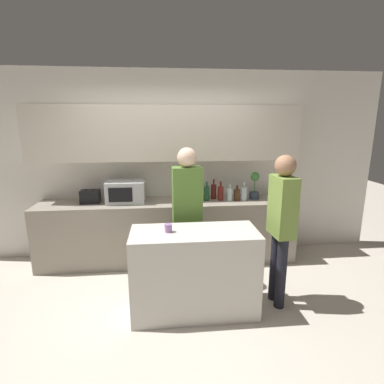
{
  "coord_description": "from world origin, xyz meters",
  "views": [
    {
      "loc": [
        -0.06,
        -2.69,
        1.99
      ],
      "look_at": [
        0.24,
        0.39,
        1.25
      ],
      "focal_mm": 28.0,
      "sensor_mm": 36.0,
      "label": 1
    }
  ],
  "objects_px": {
    "toaster": "(90,197)",
    "person_center": "(187,206)",
    "microwave": "(126,192)",
    "bottle_4": "(230,194)",
    "bottle_6": "(244,194)",
    "person_left": "(282,219)",
    "bottle_0": "(197,192)",
    "potted_plant": "(255,185)",
    "bottle_2": "(214,191)",
    "bottle_5": "(237,195)",
    "cup_0": "(168,228)",
    "bottle_1": "(207,193)",
    "bottle_3": "(220,193)"
  },
  "relations": [
    {
      "from": "microwave",
      "to": "person_left",
      "type": "xyz_separation_m",
      "value": [
        1.75,
        -1.22,
        -0.05
      ]
    },
    {
      "from": "microwave",
      "to": "potted_plant",
      "type": "distance_m",
      "value": 1.83
    },
    {
      "from": "bottle_0",
      "to": "bottle_4",
      "type": "height_order",
      "value": "bottle_0"
    },
    {
      "from": "bottle_0",
      "to": "bottle_3",
      "type": "relative_size",
      "value": 1.04
    },
    {
      "from": "bottle_0",
      "to": "bottle_3",
      "type": "bearing_deg",
      "value": -9.18
    },
    {
      "from": "potted_plant",
      "to": "bottle_5",
      "type": "relative_size",
      "value": 1.78
    },
    {
      "from": "cup_0",
      "to": "bottle_1",
      "type": "bearing_deg",
      "value": 65.3
    },
    {
      "from": "toaster",
      "to": "bottle_5",
      "type": "bearing_deg",
      "value": -1.92
    },
    {
      "from": "bottle_6",
      "to": "person_center",
      "type": "distance_m",
      "value": 1.08
    },
    {
      "from": "bottle_6",
      "to": "person_center",
      "type": "height_order",
      "value": "person_center"
    },
    {
      "from": "bottle_0",
      "to": "cup_0",
      "type": "height_order",
      "value": "bottle_0"
    },
    {
      "from": "toaster",
      "to": "bottle_2",
      "type": "height_order",
      "value": "bottle_2"
    },
    {
      "from": "bottle_0",
      "to": "person_center",
      "type": "distance_m",
      "value": 0.79
    },
    {
      "from": "person_left",
      "to": "bottle_0",
      "type": "bearing_deg",
      "value": 27.73
    },
    {
      "from": "person_left",
      "to": "bottle_5",
      "type": "bearing_deg",
      "value": 6.25
    },
    {
      "from": "bottle_1",
      "to": "person_left",
      "type": "height_order",
      "value": "person_left"
    },
    {
      "from": "bottle_0",
      "to": "bottle_2",
      "type": "relative_size",
      "value": 0.98
    },
    {
      "from": "potted_plant",
      "to": "bottle_3",
      "type": "height_order",
      "value": "potted_plant"
    },
    {
      "from": "bottle_0",
      "to": "cup_0",
      "type": "distance_m",
      "value": 1.37
    },
    {
      "from": "potted_plant",
      "to": "bottle_0",
      "type": "relative_size",
      "value": 1.39
    },
    {
      "from": "bottle_0",
      "to": "toaster",
      "type": "bearing_deg",
      "value": -179.11
    },
    {
      "from": "bottle_0",
      "to": "bottle_1",
      "type": "xyz_separation_m",
      "value": [
        0.13,
        -0.05,
        -0.0
      ]
    },
    {
      "from": "bottle_6",
      "to": "bottle_3",
      "type": "bearing_deg",
      "value": 170.89
    },
    {
      "from": "bottle_5",
      "to": "cup_0",
      "type": "distance_m",
      "value": 1.56
    },
    {
      "from": "toaster",
      "to": "bottle_6",
      "type": "xyz_separation_m",
      "value": [
        2.14,
        -0.08,
        0.01
      ]
    },
    {
      "from": "bottle_1",
      "to": "cup_0",
      "type": "height_order",
      "value": "bottle_1"
    },
    {
      "from": "person_left",
      "to": "microwave",
      "type": "bearing_deg",
      "value": 51.87
    },
    {
      "from": "bottle_1",
      "to": "bottle_4",
      "type": "height_order",
      "value": "bottle_1"
    },
    {
      "from": "microwave",
      "to": "bottle_1",
      "type": "bearing_deg",
      "value": -1.1
    },
    {
      "from": "microwave",
      "to": "potted_plant",
      "type": "xyz_separation_m",
      "value": [
        1.83,
        0.0,
        0.05
      ]
    },
    {
      "from": "bottle_3",
      "to": "bottle_4",
      "type": "height_order",
      "value": "bottle_3"
    },
    {
      "from": "microwave",
      "to": "person_center",
      "type": "distance_m",
      "value": 1.08
    },
    {
      "from": "microwave",
      "to": "bottle_4",
      "type": "bearing_deg",
      "value": -3.4
    },
    {
      "from": "potted_plant",
      "to": "bottle_4",
      "type": "relative_size",
      "value": 1.6
    },
    {
      "from": "toaster",
      "to": "person_center",
      "type": "distance_m",
      "value": 1.48
    },
    {
      "from": "bottle_0",
      "to": "person_center",
      "type": "bearing_deg",
      "value": -105.49
    },
    {
      "from": "microwave",
      "to": "bottle_6",
      "type": "distance_m",
      "value": 1.66
    },
    {
      "from": "bottle_0",
      "to": "bottle_1",
      "type": "distance_m",
      "value": 0.14
    },
    {
      "from": "potted_plant",
      "to": "bottle_2",
      "type": "distance_m",
      "value": 0.6
    },
    {
      "from": "bottle_0",
      "to": "bottle_4",
      "type": "distance_m",
      "value": 0.46
    },
    {
      "from": "microwave",
      "to": "bottle_3",
      "type": "height_order",
      "value": "microwave"
    },
    {
      "from": "potted_plant",
      "to": "bottle_3",
      "type": "bearing_deg",
      "value": -176.65
    },
    {
      "from": "toaster",
      "to": "bottle_6",
      "type": "distance_m",
      "value": 2.15
    },
    {
      "from": "potted_plant",
      "to": "bottle_6",
      "type": "height_order",
      "value": "potted_plant"
    },
    {
      "from": "toaster",
      "to": "person_center",
      "type": "relative_size",
      "value": 0.15
    },
    {
      "from": "potted_plant",
      "to": "bottle_0",
      "type": "bearing_deg",
      "value": 178.4
    },
    {
      "from": "bottle_2",
      "to": "cup_0",
      "type": "relative_size",
      "value": 3.5
    },
    {
      "from": "microwave",
      "to": "bottle_0",
      "type": "distance_m",
      "value": 1.0
    },
    {
      "from": "bottle_5",
      "to": "bottle_4",
      "type": "bearing_deg",
      "value": -169.83
    },
    {
      "from": "bottle_2",
      "to": "bottle_5",
      "type": "bearing_deg",
      "value": -22.41
    }
  ]
}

